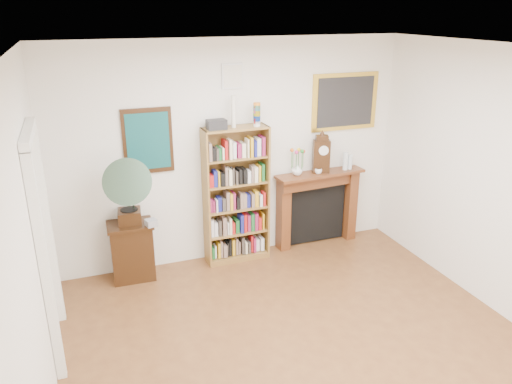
{
  "coord_description": "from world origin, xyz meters",
  "views": [
    {
      "loc": [
        -1.82,
        -3.28,
        3.12
      ],
      "look_at": [
        -0.02,
        1.6,
        1.19
      ],
      "focal_mm": 35.0,
      "sensor_mm": 36.0,
      "label": 1
    }
  ],
  "objects_px": {
    "cd_stack": "(151,223)",
    "mantel_clock": "(321,155)",
    "bookshelf": "(236,188)",
    "bottle_right": "(350,162)",
    "gramophone": "(128,188)",
    "side_cabinet": "(132,251)",
    "teacup": "(318,171)",
    "fireplace": "(317,202)",
    "flower_vase": "(297,170)",
    "bottle_left": "(345,161)"
  },
  "relations": [
    {
      "from": "cd_stack",
      "to": "bottle_right",
      "type": "distance_m",
      "value": 2.78
    },
    {
      "from": "gramophone",
      "to": "mantel_clock",
      "type": "distance_m",
      "value": 2.53
    },
    {
      "from": "side_cabinet",
      "to": "flower_vase",
      "type": "height_order",
      "value": "flower_vase"
    },
    {
      "from": "bottle_left",
      "to": "gramophone",
      "type": "bearing_deg",
      "value": -176.3
    },
    {
      "from": "bottle_left",
      "to": "bookshelf",
      "type": "bearing_deg",
      "value": -179.51
    },
    {
      "from": "fireplace",
      "to": "bottle_right",
      "type": "xyz_separation_m",
      "value": [
        0.44,
        -0.06,
        0.54
      ]
    },
    {
      "from": "fireplace",
      "to": "cd_stack",
      "type": "height_order",
      "value": "fireplace"
    },
    {
      "from": "side_cabinet",
      "to": "bottle_right",
      "type": "distance_m",
      "value": 3.08
    },
    {
      "from": "side_cabinet",
      "to": "gramophone",
      "type": "distance_m",
      "value": 0.86
    },
    {
      "from": "fireplace",
      "to": "teacup",
      "type": "relative_size",
      "value": 13.33
    },
    {
      "from": "bottle_right",
      "to": "gramophone",
      "type": "bearing_deg",
      "value": -176.35
    },
    {
      "from": "fireplace",
      "to": "flower_vase",
      "type": "distance_m",
      "value": 0.62
    },
    {
      "from": "flower_vase",
      "to": "teacup",
      "type": "height_order",
      "value": "flower_vase"
    },
    {
      "from": "fireplace",
      "to": "bottle_right",
      "type": "bearing_deg",
      "value": -11.38
    },
    {
      "from": "fireplace",
      "to": "mantel_clock",
      "type": "relative_size",
      "value": 2.5
    },
    {
      "from": "bookshelf",
      "to": "mantel_clock",
      "type": "height_order",
      "value": "bookshelf"
    },
    {
      "from": "gramophone",
      "to": "mantel_clock",
      "type": "xyz_separation_m",
      "value": [
        2.52,
        0.19,
        0.08
      ]
    },
    {
      "from": "side_cabinet",
      "to": "bottle_right",
      "type": "bearing_deg",
      "value": 2.93
    },
    {
      "from": "teacup",
      "to": "bottle_right",
      "type": "distance_m",
      "value": 0.5
    },
    {
      "from": "side_cabinet",
      "to": "bottle_left",
      "type": "distance_m",
      "value": 3.01
    },
    {
      "from": "side_cabinet",
      "to": "bottle_left",
      "type": "relative_size",
      "value": 3.01
    },
    {
      "from": "fireplace",
      "to": "bottle_left",
      "type": "relative_size",
      "value": 5.27
    },
    {
      "from": "flower_vase",
      "to": "bottle_right",
      "type": "distance_m",
      "value": 0.78
    },
    {
      "from": "fireplace",
      "to": "mantel_clock",
      "type": "bearing_deg",
      "value": -91.09
    },
    {
      "from": "fireplace",
      "to": "teacup",
      "type": "bearing_deg",
      "value": -122.13
    },
    {
      "from": "cd_stack",
      "to": "bottle_left",
      "type": "xyz_separation_m",
      "value": [
        2.67,
        0.22,
        0.41
      ]
    },
    {
      "from": "bookshelf",
      "to": "mantel_clock",
      "type": "distance_m",
      "value": 1.23
    },
    {
      "from": "mantel_clock",
      "to": "bookshelf",
      "type": "bearing_deg",
      "value": -162.64
    },
    {
      "from": "cd_stack",
      "to": "mantel_clock",
      "type": "relative_size",
      "value": 0.24
    },
    {
      "from": "side_cabinet",
      "to": "fireplace",
      "type": "distance_m",
      "value": 2.55
    },
    {
      "from": "bottle_left",
      "to": "cd_stack",
      "type": "bearing_deg",
      "value": -175.39
    },
    {
      "from": "bottle_right",
      "to": "cd_stack",
      "type": "bearing_deg",
      "value": -175.46
    },
    {
      "from": "gramophone",
      "to": "teacup",
      "type": "relative_size",
      "value": 9.17
    },
    {
      "from": "bookshelf",
      "to": "gramophone",
      "type": "height_order",
      "value": "bookshelf"
    },
    {
      "from": "cd_stack",
      "to": "bottle_right",
      "type": "xyz_separation_m",
      "value": [
        2.74,
        0.22,
        0.39
      ]
    },
    {
      "from": "gramophone",
      "to": "flower_vase",
      "type": "xyz_separation_m",
      "value": [
        2.18,
        0.2,
        -0.09
      ]
    },
    {
      "from": "mantel_clock",
      "to": "teacup",
      "type": "relative_size",
      "value": 5.34
    },
    {
      "from": "bookshelf",
      "to": "fireplace",
      "type": "xyz_separation_m",
      "value": [
        1.19,
        0.07,
        -0.37
      ]
    },
    {
      "from": "mantel_clock",
      "to": "teacup",
      "type": "xyz_separation_m",
      "value": [
        -0.05,
        -0.04,
        -0.21
      ]
    },
    {
      "from": "gramophone",
      "to": "bookshelf",
      "type": "bearing_deg",
      "value": 13.45
    },
    {
      "from": "side_cabinet",
      "to": "mantel_clock",
      "type": "height_order",
      "value": "mantel_clock"
    },
    {
      "from": "bookshelf",
      "to": "teacup",
      "type": "height_order",
      "value": "bookshelf"
    },
    {
      "from": "side_cabinet",
      "to": "teacup",
      "type": "xyz_separation_m",
      "value": [
        2.48,
        0.02,
        0.73
      ]
    },
    {
      "from": "cd_stack",
      "to": "mantel_clock",
      "type": "bearing_deg",
      "value": 5.47
    },
    {
      "from": "fireplace",
      "to": "gramophone",
      "type": "height_order",
      "value": "gramophone"
    },
    {
      "from": "fireplace",
      "to": "teacup",
      "type": "height_order",
      "value": "teacup"
    },
    {
      "from": "teacup",
      "to": "flower_vase",
      "type": "bearing_deg",
      "value": 169.87
    },
    {
      "from": "gramophone",
      "to": "bottle_left",
      "type": "distance_m",
      "value": 2.9
    },
    {
      "from": "flower_vase",
      "to": "gramophone",
      "type": "bearing_deg",
      "value": -174.8
    },
    {
      "from": "bookshelf",
      "to": "side_cabinet",
      "type": "distance_m",
      "value": 1.48
    }
  ]
}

